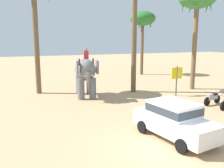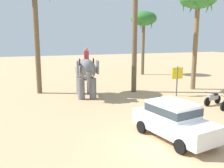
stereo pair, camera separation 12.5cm
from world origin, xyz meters
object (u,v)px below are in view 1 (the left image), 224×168
at_px(elephant_with_mahout, 86,72).
at_px(motorcycle_end_of_row, 212,98).
at_px(car_sedan_foreground, 174,119).
at_px(signboard_yellow, 177,75).
at_px(palm_tree_left_of_road, 197,1).
at_px(palm_tree_far_back, 143,20).

xyz_separation_m(elephant_with_mahout, motorcycle_end_of_row, (7.52, -5.49, -1.53)).
relative_size(car_sedan_foreground, signboard_yellow, 1.80).
bearing_deg(palm_tree_left_of_road, car_sedan_foreground, -134.03).
bearing_deg(palm_tree_left_of_road, palm_tree_far_back, 88.64).
relative_size(elephant_with_mahout, palm_tree_left_of_road, 0.45).
bearing_deg(palm_tree_left_of_road, signboard_yellow, -150.72).
bearing_deg(signboard_yellow, elephant_with_mahout, 161.26).
bearing_deg(palm_tree_far_back, signboard_yellow, -105.85).
xyz_separation_m(car_sedan_foreground, palm_tree_left_of_road, (8.44, 8.73, 6.76)).
height_order(motorcycle_end_of_row, palm_tree_left_of_road, palm_tree_left_of_road).
relative_size(car_sedan_foreground, palm_tree_left_of_road, 0.49).
height_order(palm_tree_left_of_road, palm_tree_far_back, palm_tree_left_of_road).
relative_size(elephant_with_mahout, motorcycle_end_of_row, 2.25).
relative_size(motorcycle_end_of_row, palm_tree_far_back, 0.22).
distance_m(elephant_with_mahout, signboard_yellow, 7.22).
distance_m(car_sedan_foreground, elephant_with_mahout, 9.50).
bearing_deg(signboard_yellow, motorcycle_end_of_row, -77.79).
relative_size(motorcycle_end_of_row, signboard_yellow, 0.74).
height_order(car_sedan_foreground, signboard_yellow, signboard_yellow).
bearing_deg(car_sedan_foreground, elephant_with_mahout, 98.92).
xyz_separation_m(palm_tree_left_of_road, palm_tree_far_back, (0.24, 9.92, -0.89)).
bearing_deg(car_sedan_foreground, palm_tree_far_back, 65.05).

